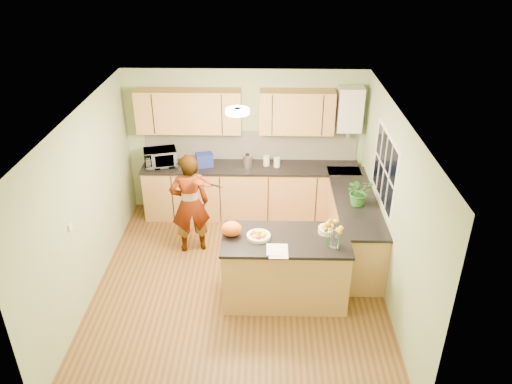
{
  "coord_description": "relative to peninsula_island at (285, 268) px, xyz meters",
  "views": [
    {
      "loc": [
        0.37,
        -5.64,
        4.48
      ],
      "look_at": [
        0.23,
        0.5,
        1.22
      ],
      "focal_mm": 35.0,
      "sensor_mm": 36.0,
      "label": 1
    }
  ],
  "objects": [
    {
      "name": "splashback",
      "position": [
        -0.53,
        2.49,
        0.72
      ],
      "size": [
        3.6,
        0.02,
        0.52
      ],
      "primitive_type": "cube",
      "color": "white",
      "rests_on": "back_counter"
    },
    {
      "name": "floor",
      "position": [
        -0.63,
        0.25,
        -0.48
      ],
      "size": [
        4.5,
        4.5,
        0.0
      ],
      "primitive_type": "plane",
      "color": "#583719",
      "rests_on": "ground"
    },
    {
      "name": "wall_left",
      "position": [
        -2.63,
        0.25,
        0.77
      ],
      "size": [
        0.02,
        4.5,
        2.5
      ],
      "primitive_type": "cube",
      "color": "#96AB7A",
      "rests_on": "floor"
    },
    {
      "name": "orange_bowl",
      "position": [
        0.55,
        0.15,
        0.53
      ],
      "size": [
        0.25,
        0.25,
        0.14
      ],
      "color": "beige",
      "rests_on": "peninsula_island"
    },
    {
      "name": "fruit_dish",
      "position": [
        -0.35,
        0.0,
        0.52
      ],
      "size": [
        0.31,
        0.31,
        0.11
      ],
      "color": "beige",
      "rests_on": "peninsula_island"
    },
    {
      "name": "jar_white",
      "position": [
        -0.08,
        2.19,
        0.54
      ],
      "size": [
        0.13,
        0.13,
        0.16
      ],
      "primitive_type": "cylinder",
      "rotation": [
        0.0,
        0.0,
        -0.25
      ],
      "color": "white",
      "rests_on": "back_counter"
    },
    {
      "name": "wall_right",
      "position": [
        1.37,
        0.25,
        0.77
      ],
      "size": [
        0.02,
        4.5,
        2.5
      ],
      "primitive_type": "cube",
      "color": "#96AB7A",
      "rests_on": "floor"
    },
    {
      "name": "ceiling_lamp",
      "position": [
        -0.63,
        0.55,
        1.99
      ],
      "size": [
        0.3,
        0.3,
        0.07
      ],
      "color": "#FFEABF",
      "rests_on": "ceiling"
    },
    {
      "name": "orange_bag",
      "position": [
        -0.7,
        0.05,
        0.57
      ],
      "size": [
        0.33,
        0.3,
        0.2
      ],
      "primitive_type": "ellipsoid",
      "rotation": [
        0.0,
        0.0,
        0.38
      ],
      "color": "orange",
      "rests_on": "peninsula_island"
    },
    {
      "name": "wall_front",
      "position": [
        -0.63,
        -2.0,
        0.77
      ],
      "size": [
        4.0,
        0.02,
        2.5
      ],
      "primitive_type": "cube",
      "color": "#96AB7A",
      "rests_on": "floor"
    },
    {
      "name": "flower_vase",
      "position": [
        0.6,
        -0.18,
        0.77
      ],
      "size": [
        0.24,
        0.24,
        0.45
      ],
      "rotation": [
        0.0,
        0.0,
        -0.06
      ],
      "color": "silver",
      "rests_on": "peninsula_island"
    },
    {
      "name": "violin",
      "position": [
        -1.21,
        0.9,
        0.81
      ],
      "size": [
        0.58,
        0.5,
        0.14
      ],
      "primitive_type": null,
      "rotation": [
        0.17,
        0.0,
        -0.61
      ],
      "color": "#4A1804",
      "rests_on": "violinist"
    },
    {
      "name": "potted_plant",
      "position": [
        1.07,
        0.92,
        0.68
      ],
      "size": [
        0.45,
        0.41,
        0.42
      ],
      "primitive_type": "imported",
      "rotation": [
        0.0,
        0.0,
        0.23
      ],
      "color": "#2A6C24",
      "rests_on": "right_counter"
    },
    {
      "name": "violinist",
      "position": [
        -1.41,
        1.12,
        0.33
      ],
      "size": [
        0.66,
        0.52,
        1.61
      ],
      "primitive_type": "imported",
      "rotation": [
        0.0,
        0.0,
        3.39
      ],
      "color": "#DDA487",
      "rests_on": "floor"
    },
    {
      "name": "right_counter",
      "position": [
        1.07,
        1.1,
        -0.0
      ],
      "size": [
        0.62,
        2.24,
        0.94
      ],
      "color": "tan",
      "rests_on": "floor"
    },
    {
      "name": "kettle",
      "position": [
        -0.58,
        2.17,
        0.58
      ],
      "size": [
        0.15,
        0.15,
        0.28
      ],
      "rotation": [
        0.0,
        0.0,
        0.08
      ],
      "color": "silver",
      "rests_on": "back_counter"
    },
    {
      "name": "boiler",
      "position": [
        1.07,
        2.34,
        1.42
      ],
      "size": [
        0.4,
        0.3,
        0.86
      ],
      "color": "white",
      "rests_on": "wall_back"
    },
    {
      "name": "ceiling",
      "position": [
        -0.63,
        0.25,
        2.02
      ],
      "size": [
        4.0,
        4.5,
        0.02
      ],
      "primitive_type": "cube",
      "color": "silver",
      "rests_on": "wall_back"
    },
    {
      "name": "wall_back",
      "position": [
        -0.63,
        2.5,
        0.77
      ],
      "size": [
        4.0,
        0.02,
        2.5
      ],
      "primitive_type": "cube",
      "color": "#96AB7A",
      "rests_on": "floor"
    },
    {
      "name": "jar_cream",
      "position": [
        -0.26,
        2.24,
        0.55
      ],
      "size": [
        0.14,
        0.14,
        0.17
      ],
      "primitive_type": "cylinder",
      "rotation": [
        0.0,
        0.0,
        0.42
      ],
      "color": "beige",
      "rests_on": "back_counter"
    },
    {
      "name": "back_counter",
      "position": [
        -0.53,
        2.2,
        -0.01
      ],
      "size": [
        3.64,
        0.62,
        0.94
      ],
      "color": "tan",
      "rests_on": "floor"
    },
    {
      "name": "peninsula_island",
      "position": [
        0.0,
        0.0,
        0.0
      ],
      "size": [
        1.66,
        0.85,
        0.95
      ],
      "color": "tan",
      "rests_on": "floor"
    },
    {
      "name": "light_switch",
      "position": [
        -2.61,
        -0.35,
        0.82
      ],
      "size": [
        0.02,
        0.09,
        0.09
      ],
      "primitive_type": "cube",
      "color": "white",
      "rests_on": "wall_left"
    },
    {
      "name": "window_right",
      "position": [
        1.37,
        0.85,
        1.07
      ],
      "size": [
        0.01,
        1.3,
        1.05
      ],
      "color": "white",
      "rests_on": "wall_right"
    },
    {
      "name": "microwave",
      "position": [
        -2.03,
        2.18,
        0.61
      ],
      "size": [
        0.61,
        0.49,
        0.29
      ],
      "primitive_type": "imported",
      "rotation": [
        0.0,
        0.0,
        0.28
      ],
      "color": "white",
      "rests_on": "back_counter"
    },
    {
      "name": "upper_cabinets",
      "position": [
        -0.8,
        2.33,
        1.37
      ],
      "size": [
        3.2,
        0.34,
        0.7
      ],
      "color": "tan",
      "rests_on": "wall_back"
    },
    {
      "name": "papers",
      "position": [
        -0.1,
        -0.3,
        0.48
      ],
      "size": [
        0.24,
        0.32,
        0.01
      ],
      "primitive_type": "cube",
      "color": "white",
      "rests_on": "peninsula_island"
    },
    {
      "name": "blue_box",
      "position": [
        -1.3,
        2.19,
        0.57
      ],
      "size": [
        0.32,
        0.27,
        0.22
      ],
      "primitive_type": "cube",
      "rotation": [
        0.0,
        0.0,
        0.27
      ],
      "color": "navy",
      "rests_on": "back_counter"
    }
  ]
}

